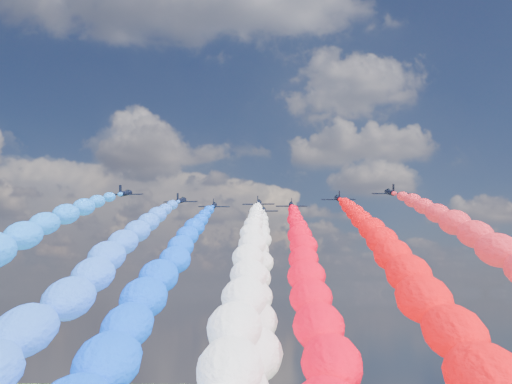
# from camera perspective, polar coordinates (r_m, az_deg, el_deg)

# --- Properties ---
(jet_0) EXTENTS (9.92, 13.23, 5.33)m
(jet_0) POSITION_cam_1_polar(r_m,az_deg,el_deg) (162.90, -12.25, -0.11)
(jet_0) COLOR black
(trail_0) EXTENTS (7.33, 134.22, 46.72)m
(trail_0) POSITION_cam_1_polar(r_m,az_deg,el_deg) (95.82, -22.51, -5.65)
(trail_0) COLOR #1772FD
(jet_1) EXTENTS (10.14, 13.39, 5.33)m
(jet_1) POSITION_cam_1_polar(r_m,az_deg,el_deg) (173.10, -7.09, -0.81)
(jet_1) COLOR black
(trail_1) EXTENTS (7.33, 134.22, 46.72)m
(trail_1) POSITION_cam_1_polar(r_m,az_deg,el_deg) (103.96, -13.04, -6.38)
(trail_1) COLOR blue
(jet_2) EXTENTS (9.99, 13.28, 5.33)m
(jet_2) POSITION_cam_1_polar(r_m,az_deg,el_deg) (181.88, -3.98, -1.28)
(jet_2) COLOR black
(trail_2) EXTENTS (7.33, 134.22, 46.72)m
(trail_2) POSITION_cam_1_polar(r_m,az_deg,el_deg) (112.02, -7.53, -6.76)
(trail_2) COLOR #064AFF
(jet_3) EXTENTS (9.71, 13.08, 5.33)m
(jet_3) POSITION_cam_1_polar(r_m,az_deg,el_deg) (176.52, 0.25, -1.05)
(jet_3) COLOR black
(trail_3) EXTENTS (7.33, 134.22, 46.72)m
(trail_3) POSITION_cam_1_polar(r_m,az_deg,el_deg) (106.11, -0.65, -6.68)
(trail_3) COLOR white
(jet_4) EXTENTS (9.34, 12.82, 5.33)m
(jet_4) POSITION_cam_1_polar(r_m,az_deg,el_deg) (191.31, 0.69, -1.72)
(jet_4) COLOR black
(trail_4) EXTENTS (7.33, 134.22, 46.72)m
(trail_4) POSITION_cam_1_polar(r_m,az_deg,el_deg) (121.01, 0.17, -7.04)
(trail_4) COLOR silver
(jet_5) EXTENTS (9.42, 12.87, 5.33)m
(jet_5) POSITION_cam_1_polar(r_m,az_deg,el_deg) (180.75, 3.36, -1.24)
(jet_5) COLOR black
(trail_5) EXTENTS (7.33, 134.22, 46.72)m
(trail_5) POSITION_cam_1_polar(r_m,az_deg,el_deg) (110.40, 4.52, -6.77)
(trail_5) COLOR #FA001C
(jet_6) EXTENTS (9.65, 13.04, 5.33)m
(jet_6) POSITION_cam_1_polar(r_m,az_deg,el_deg) (169.25, 7.76, -0.60)
(jet_6) COLOR black
(trail_6) EXTENTS (7.33, 134.22, 46.72)m
(trail_6) POSITION_cam_1_polar(r_m,az_deg,el_deg) (99.41, 12.20, -6.27)
(trail_6) COLOR #F8070D
(jet_7) EXTENTS (9.41, 12.87, 5.33)m
(jet_7) POSITION_cam_1_polar(r_m,az_deg,el_deg) (161.72, 12.55, -0.04)
(jet_7) COLOR black
(trail_7) EXTENTS (7.33, 134.22, 46.72)m
(trail_7) POSITION_cam_1_polar(r_m,az_deg,el_deg) (93.34, 20.93, -5.66)
(trail_7) COLOR red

